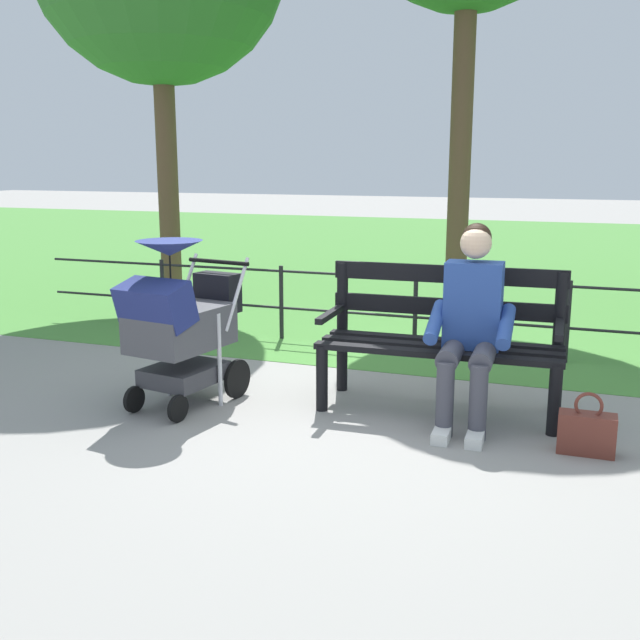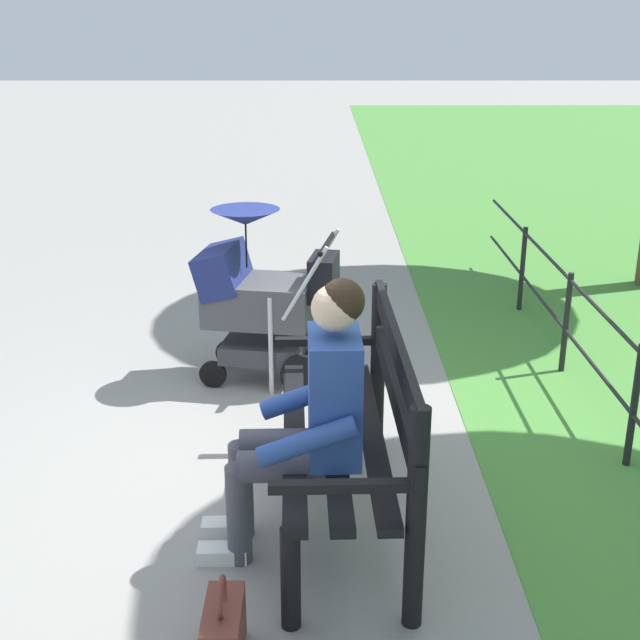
% 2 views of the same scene
% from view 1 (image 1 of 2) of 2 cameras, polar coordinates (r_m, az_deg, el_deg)
% --- Properties ---
extents(ground_plane, '(60.00, 60.00, 0.00)m').
position_cam_1_polar(ground_plane, '(5.21, 3.35, -6.45)').
color(ground_plane, gray).
extents(grass_lawn, '(40.00, 16.00, 0.01)m').
position_cam_1_polar(grass_lawn, '(13.71, 13.94, 4.86)').
color(grass_lawn, '#478438').
rests_on(grass_lawn, ground).
extents(park_bench, '(1.62, 0.65, 0.96)m').
position_cam_1_polar(park_bench, '(5.06, 9.37, -0.96)').
color(park_bench, black).
rests_on(park_bench, ground).
extents(person_on_bench, '(0.54, 0.74, 1.28)m').
position_cam_1_polar(person_on_bench, '(4.78, 11.51, 0.04)').
color(person_on_bench, '#42424C').
rests_on(person_on_bench, ground).
extents(stroller, '(0.64, 0.95, 1.15)m').
position_cam_1_polar(stroller, '(5.10, -10.73, -0.13)').
color(stroller, black).
rests_on(stroller, ground).
extents(handbag, '(0.32, 0.14, 0.37)m').
position_cam_1_polar(handbag, '(4.58, 19.82, -8.13)').
color(handbag, brown).
rests_on(handbag, ground).
extents(park_fence, '(7.74, 0.04, 0.70)m').
position_cam_1_polar(park_fence, '(6.55, 9.71, 1.07)').
color(park_fence, black).
rests_on(park_fence, ground).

